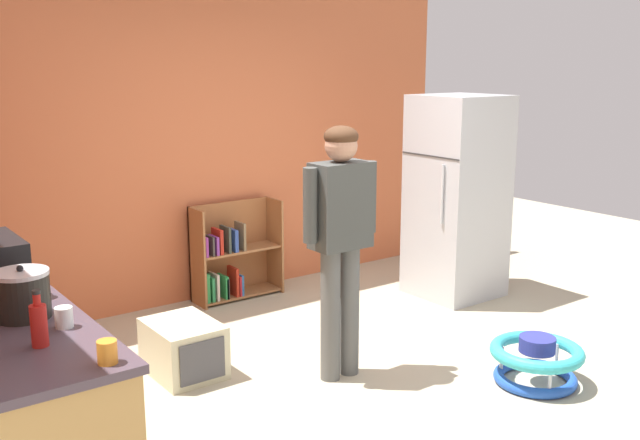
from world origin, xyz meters
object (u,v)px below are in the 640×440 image
Objects in this scene: baby_walker at (536,360)px; crock_pot at (22,294)px; refrigerator at (457,197)px; standing_person at (341,228)px; white_cup at (64,317)px; orange_cup at (107,352)px; pet_carrier at (184,348)px; kitchen_counter at (11,401)px; teal_cup at (42,289)px; bookshelf at (231,258)px; ketchup_bottle at (39,324)px.

baby_walker is 3.17m from crock_pot.
refrigerator reaches higher than baby_walker.
standing_person reaches higher than white_cup.
crock_pot is 2.69× the size of orange_cup.
baby_walker is 2.34m from pet_carrier.
teal_cup is at bearing 30.89° from kitchen_counter.
white_cup is at bearing -162.76° from refrigerator.
pet_carrier is 5.81× the size of white_cup.
bookshelf is (-1.68, 1.10, -0.53)m from refrigerator.
bookshelf is 3.11m from crock_pot.
bookshelf is 1.41× the size of baby_walker.
ketchup_bottle is (-2.29, -2.44, 0.64)m from bookshelf.
refrigerator is 4.19m from ketchup_bottle.
pet_carrier is (-1.78, 1.51, 0.02)m from baby_walker.
white_cup is at bearing -94.94° from teal_cup.
crock_pot is (-1.19, -0.82, 0.83)m from pet_carrier.
standing_person is 17.64× the size of orange_cup.
refrigerator is 18.74× the size of teal_cup.
baby_walker is 6.36× the size of white_cup.
pet_carrier is at bearing 29.37° from kitchen_counter.
white_cup is at bearing -133.15° from bookshelf.
refrigerator is at bearing 17.24° from white_cup.
teal_cup is at bearing 88.25° from orange_cup.
standing_person is (-0.24, -1.87, 0.65)m from bookshelf.
teal_cup and white_cup have the same top height.
ketchup_bottle is at bearing -161.28° from refrigerator.
ketchup_bottle reaches higher than pet_carrier.
bookshelf is 8.95× the size of orange_cup.
kitchen_counter is 20.29× the size of orange_cup.
crock_pot reaches higher than bookshelf.
crock_pot is at bearing 115.04° from white_cup.
crock_pot reaches higher than baby_walker.
kitchen_counter is 0.58m from crock_pot.
ketchup_bottle is (-2.05, -0.57, -0.02)m from standing_person.
refrigerator reaches higher than crock_pot.
teal_cup is at bearing -150.96° from pet_carrier.
bookshelf is 8.95× the size of white_cup.
baby_walker is at bearing 1.10° from orange_cup.
crock_pot reaches higher than kitchen_counter.
standing_person is at bearing -97.21° from bookshelf.
crock_pot reaches higher than orange_cup.
bookshelf is at bearing 46.85° from white_cup.
kitchen_counter is at bearing -149.11° from teal_cup.
bookshelf reaches higher than baby_walker.
teal_cup is 1.00× the size of orange_cup.
standing_person is at bearing 4.85° from crock_pot.
standing_person is 2.02m from crock_pot.
pet_carrier is 5.81× the size of orange_cup.
bookshelf is 1.63m from pet_carrier.
bookshelf is at bearing 82.79° from standing_person.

